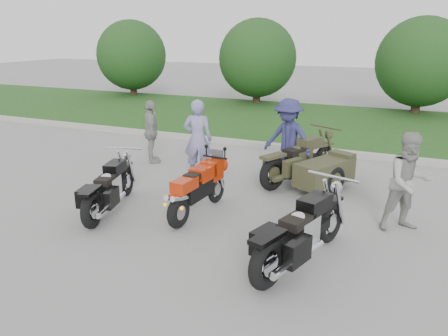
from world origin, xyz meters
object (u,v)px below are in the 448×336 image
at_px(cruiser_sidecar, 313,168).
at_px(cruiser_right, 299,235).
at_px(sportbike_red, 197,188).
at_px(person_grey, 409,182).
at_px(person_denim, 288,139).
at_px(person_back, 151,132).
at_px(cruiser_left, 109,190).
at_px(person_stripe, 198,139).

bearing_deg(cruiser_sidecar, cruiser_right, -55.31).
bearing_deg(sportbike_red, cruiser_right, -21.73).
xyz_separation_m(cruiser_sidecar, person_grey, (1.98, -1.53, 0.41)).
relative_size(person_denim, person_back, 1.14).
bearing_deg(person_back, person_grey, -143.67).
xyz_separation_m(cruiser_left, person_denim, (2.58, 3.42, 0.50)).
height_order(cruiser_right, cruiser_sidecar, cruiser_sidecar).
xyz_separation_m(cruiser_left, cruiser_sidecar, (3.30, 2.96, 0.01)).
height_order(person_stripe, person_back, person_stripe).
relative_size(cruiser_right, cruiser_sidecar, 1.03).
height_order(cruiser_right, person_grey, person_grey).
distance_m(cruiser_sidecar, person_stripe, 2.75).
relative_size(cruiser_sidecar, person_stripe, 1.28).
height_order(person_stripe, person_denim, person_denim).
bearing_deg(person_back, cruiser_sidecar, -131.47).
bearing_deg(cruiser_left, person_stripe, 62.48).
distance_m(cruiser_left, person_denim, 4.31).
xyz_separation_m(cruiser_left, person_stripe, (0.61, 2.61, 0.49)).
xyz_separation_m(cruiser_right, person_grey, (1.41, 1.99, 0.38)).
height_order(cruiser_left, person_denim, person_denim).
bearing_deg(person_back, person_denim, -125.02).
relative_size(cruiser_left, cruiser_right, 0.92).
relative_size(cruiser_right, person_grey, 1.40).
bearing_deg(person_back, person_stripe, -148.23).
xyz_separation_m(sportbike_red, person_stripe, (-1.02, 2.06, 0.39)).
bearing_deg(cruiser_left, person_back, 94.16).
relative_size(cruiser_right, person_stripe, 1.31).
xyz_separation_m(person_stripe, person_grey, (4.66, -1.17, -0.06)).
bearing_deg(sportbike_red, person_stripe, 120.89).
relative_size(cruiser_right, person_denim, 1.30).
relative_size(cruiser_left, person_grey, 1.29).
bearing_deg(cruiser_right, person_back, 159.33).
bearing_deg(person_denim, cruiser_right, -56.58).
bearing_deg(sportbike_red, person_back, 139.84).
relative_size(cruiser_sidecar, person_denim, 1.27).
xyz_separation_m(cruiser_left, cruiser_right, (3.87, -0.55, 0.04)).
distance_m(cruiser_left, cruiser_right, 3.91).
distance_m(person_stripe, person_grey, 4.81).
relative_size(person_stripe, person_denim, 0.99).
height_order(sportbike_red, person_grey, person_grey).
distance_m(person_grey, person_denim, 3.35).
bearing_deg(cruiser_right, person_grey, 71.62).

